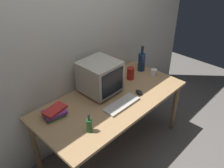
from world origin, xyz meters
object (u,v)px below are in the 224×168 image
(bottle_tall, at_px, (142,61))
(mug, at_px, (154,73))
(keyboard, at_px, (122,104))
(book_stack, at_px, (54,112))
(crt_monitor, at_px, (100,77))
(computer_mouse, at_px, (139,92))
(bottle_short, at_px, (89,125))
(metal_canister, at_px, (130,73))

(bottle_tall, height_order, mug, bottle_tall)
(keyboard, height_order, mug, mug)
(keyboard, xyz_separation_m, book_stack, (-0.58, 0.36, 0.03))
(mug, bearing_deg, crt_monitor, 162.59)
(crt_monitor, bearing_deg, computer_mouse, -50.67)
(computer_mouse, relative_size, mug, 0.83)
(book_stack, bearing_deg, bottle_short, -77.14)
(crt_monitor, height_order, book_stack, crt_monitor)
(bottle_short, distance_m, metal_canister, 1.01)
(computer_mouse, xyz_separation_m, book_stack, (-0.87, 0.35, 0.02))
(bottle_tall, distance_m, bottle_short, 1.28)
(bottle_tall, distance_m, book_stack, 1.32)
(computer_mouse, relative_size, metal_canister, 0.67)
(crt_monitor, distance_m, bottle_short, 0.65)
(bottle_tall, bearing_deg, metal_canister, -171.49)
(bottle_short, xyz_separation_m, metal_canister, (0.96, 0.33, 0.00))
(crt_monitor, distance_m, book_stack, 0.61)
(computer_mouse, height_order, mug, mug)
(crt_monitor, height_order, metal_canister, crt_monitor)
(crt_monitor, bearing_deg, bottle_tall, -1.50)
(book_stack, bearing_deg, metal_canister, -4.15)
(crt_monitor, xyz_separation_m, keyboard, (-0.02, -0.34, -0.18))
(metal_canister, bearing_deg, book_stack, 175.85)
(keyboard, xyz_separation_m, computer_mouse, (0.29, 0.00, 0.01))
(computer_mouse, height_order, book_stack, book_stack)
(keyboard, relative_size, computer_mouse, 4.20)
(keyboard, bearing_deg, bottle_short, -174.37)
(book_stack, bearing_deg, keyboard, -31.78)
(bottle_short, relative_size, book_stack, 0.77)
(keyboard, height_order, bottle_short, bottle_short)
(crt_monitor, relative_size, metal_canister, 2.63)
(mug, relative_size, metal_canister, 0.80)
(bottle_tall, relative_size, metal_canister, 2.28)
(crt_monitor, distance_m, metal_canister, 0.47)
(keyboard, distance_m, metal_canister, 0.55)
(book_stack, height_order, mug, mug)
(bottle_short, bearing_deg, book_stack, 102.86)
(metal_canister, bearing_deg, crt_monitor, 172.67)
(bottle_short, bearing_deg, crt_monitor, 37.53)
(computer_mouse, distance_m, bottle_short, 0.78)
(bottle_tall, xyz_separation_m, bottle_short, (-1.22, -0.37, -0.06))
(crt_monitor, relative_size, bottle_short, 2.06)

